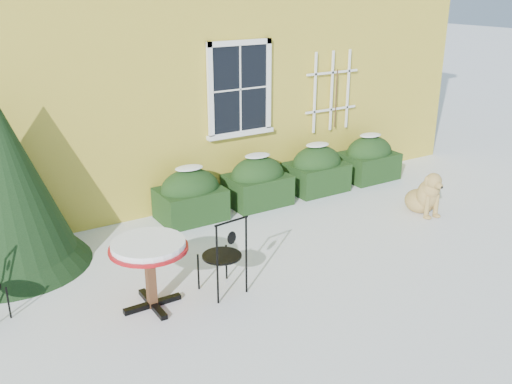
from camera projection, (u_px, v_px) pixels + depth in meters
ground at (296, 277)px, 7.58m from camera, size 80.00×80.00×0.00m
house at (105, 5)px, 12.02m from camera, size 12.40×8.40×6.40m
hedge_row at (288, 176)px, 10.29m from camera, size 4.95×0.80×0.91m
evergreen_shrub at (3, 196)px, 7.57m from camera, size 2.11×2.11×2.55m
bistro_table at (149, 253)px, 6.66m from camera, size 0.93×0.93×0.86m
patio_chair_near at (224, 255)px, 7.05m from camera, size 0.52×0.51×1.05m
dog at (425, 196)px, 9.56m from camera, size 0.59×0.85×0.79m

